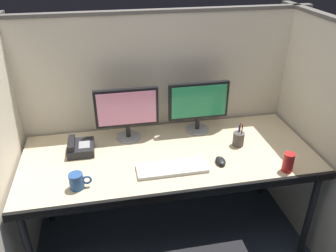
# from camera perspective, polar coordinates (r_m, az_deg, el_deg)

# --- Properties ---
(cubicle_partition_rear) EXTENTS (2.21, 0.06, 1.57)m
(cubicle_partition_rear) POSITION_cam_1_polar(r_m,az_deg,el_deg) (2.58, -1.68, 1.63)
(cubicle_partition_rear) COLOR beige
(cubicle_partition_rear) RESTS_ON ground
(cubicle_partition_left) EXTENTS (0.06, 1.41, 1.57)m
(cubicle_partition_left) POSITION_cam_1_polar(r_m,az_deg,el_deg) (2.18, -25.97, -7.32)
(cubicle_partition_left) COLOR beige
(cubicle_partition_left) RESTS_ON ground
(cubicle_partition_right) EXTENTS (0.06, 1.41, 1.57)m
(cubicle_partition_right) POSITION_cam_1_polar(r_m,az_deg,el_deg) (2.49, 23.80, -2.14)
(cubicle_partition_right) COLOR beige
(cubicle_partition_right) RESTS_ON ground
(desk) EXTENTS (1.90, 0.80, 0.74)m
(desk) POSITION_cam_1_polar(r_m,az_deg,el_deg) (2.25, 0.31, -5.88)
(desk) COLOR beige
(desk) RESTS_ON ground
(monitor_left) EXTENTS (0.43, 0.17, 0.37)m
(monitor_left) POSITION_cam_1_polar(r_m,az_deg,el_deg) (2.31, -6.92, 2.58)
(monitor_left) COLOR gray
(monitor_left) RESTS_ON desk
(monitor_right) EXTENTS (0.43, 0.17, 0.37)m
(monitor_right) POSITION_cam_1_polar(r_m,az_deg,el_deg) (2.40, 5.15, 3.76)
(monitor_right) COLOR gray
(monitor_right) RESTS_ON desk
(keyboard_main) EXTENTS (0.43, 0.15, 0.02)m
(keyboard_main) POSITION_cam_1_polar(r_m,az_deg,el_deg) (2.08, 0.68, -7.11)
(keyboard_main) COLOR silver
(keyboard_main) RESTS_ON desk
(computer_mouse) EXTENTS (0.06, 0.10, 0.04)m
(computer_mouse) POSITION_cam_1_polar(r_m,az_deg,el_deg) (2.16, 8.84, -5.82)
(computer_mouse) COLOR black
(computer_mouse) RESTS_ON desk
(pen_cup) EXTENTS (0.08, 0.08, 0.17)m
(pen_cup) POSITION_cam_1_polar(r_m,az_deg,el_deg) (2.34, 11.77, -2.12)
(pen_cup) COLOR #4C4742
(pen_cup) RESTS_ON desk
(coffee_mug) EXTENTS (0.13, 0.08, 0.09)m
(coffee_mug) POSITION_cam_1_polar(r_m,az_deg,el_deg) (1.99, -15.06, -8.94)
(coffee_mug) COLOR #264C8C
(coffee_mug) RESTS_ON desk
(soda_can) EXTENTS (0.07, 0.07, 0.12)m
(soda_can) POSITION_cam_1_polar(r_m,az_deg,el_deg) (2.17, 19.57, -5.77)
(soda_can) COLOR red
(soda_can) RESTS_ON desk
(desk_phone) EXTENTS (0.17, 0.19, 0.09)m
(desk_phone) POSITION_cam_1_polar(r_m,az_deg,el_deg) (2.30, -14.59, -3.51)
(desk_phone) COLOR black
(desk_phone) RESTS_ON desk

